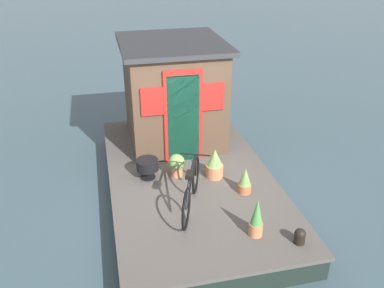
# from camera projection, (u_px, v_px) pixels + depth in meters

# --- Properties ---
(ground_plane) EXTENTS (60.00, 60.00, 0.00)m
(ground_plane) POSITION_uv_depth(u_px,v_px,m) (190.00, 193.00, 7.79)
(ground_plane) COLOR #384C54
(houseboat_deck) EXTENTS (5.21, 2.89, 0.44)m
(houseboat_deck) POSITION_uv_depth(u_px,v_px,m) (190.00, 183.00, 7.69)
(houseboat_deck) COLOR #4C4742
(houseboat_deck) RESTS_ON ground_plane
(houseboat_cabin) EXTENTS (2.16, 2.02, 2.07)m
(houseboat_cabin) POSITION_uv_depth(u_px,v_px,m) (173.00, 92.00, 8.40)
(houseboat_cabin) COLOR #4C3828
(houseboat_cabin) RESTS_ON houseboat_deck
(bicycle) EXTENTS (1.49, 0.70, 0.77)m
(bicycle) POSITION_uv_depth(u_px,v_px,m) (191.00, 189.00, 6.48)
(bicycle) COLOR black
(bicycle) RESTS_ON houseboat_deck
(potted_plant_succulent) EXTENTS (0.23, 0.23, 0.47)m
(potted_plant_succulent) POSITION_uv_depth(u_px,v_px,m) (245.00, 181.00, 6.94)
(potted_plant_succulent) COLOR #B2603D
(potted_plant_succulent) RESTS_ON houseboat_deck
(potted_plant_lavender) EXTENTS (0.31, 0.31, 0.55)m
(potted_plant_lavender) POSITION_uv_depth(u_px,v_px,m) (215.00, 164.00, 7.36)
(potted_plant_lavender) COLOR #C6754C
(potted_plant_lavender) RESTS_ON houseboat_deck
(potted_plant_thyme) EXTENTS (0.20, 0.20, 0.62)m
(potted_plant_thyme) POSITION_uv_depth(u_px,v_px,m) (257.00, 218.00, 5.92)
(potted_plant_thyme) COLOR #C6754C
(potted_plant_thyme) RESTS_ON houseboat_deck
(potted_plant_basil) EXTENTS (0.29, 0.29, 0.43)m
(potted_plant_basil) POSITION_uv_depth(u_px,v_px,m) (177.00, 164.00, 7.40)
(potted_plant_basil) COLOR #C6754C
(potted_plant_basil) RESTS_ON houseboat_deck
(charcoal_grill) EXTENTS (0.39, 0.39, 0.37)m
(charcoal_grill) POSITION_uv_depth(u_px,v_px,m) (147.00, 165.00, 7.33)
(charcoal_grill) COLOR black
(charcoal_grill) RESTS_ON houseboat_deck
(mooring_bollard) EXTENTS (0.17, 0.17, 0.24)m
(mooring_bollard) POSITION_uv_depth(u_px,v_px,m) (300.00, 236.00, 5.84)
(mooring_bollard) COLOR black
(mooring_bollard) RESTS_ON houseboat_deck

